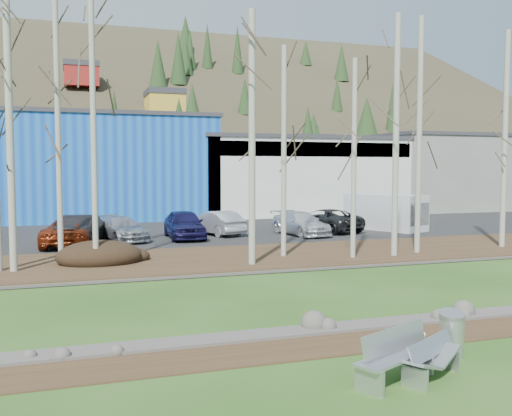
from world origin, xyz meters
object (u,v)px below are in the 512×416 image
object	(u,v)px
car_4	(184,224)
bench_damaged	(432,359)
seagull	(418,339)
car_1	(82,229)
car_3	(121,229)
van_white	(388,212)
litter_bin	(452,336)
car_6	(325,220)
car_7	(301,223)
bench_intact	(395,355)
car_2	(69,232)
car_5	(216,223)

from	to	relation	value
car_4	bench_damaged	bearing A→B (deg)	-87.05
seagull	car_4	xyz separation A→B (m)	(-1.40, 20.42, 0.76)
bench_damaged	car_1	distance (m)	22.12
car_3	van_white	xyz separation A→B (m)	(16.72, 0.35, 0.47)
litter_bin	car_6	distance (m)	23.10
car_7	van_white	xyz separation A→B (m)	(6.40, 0.91, 0.44)
bench_damaged	car_1	bearing A→B (deg)	76.50
bench_intact	car_4	distance (m)	22.08
bench_damaged	car_1	size ratio (longest dim) A/B	0.36
car_1	car_2	bearing A→B (deg)	44.45
car_1	car_3	bearing A→B (deg)	-138.55
car_4	car_2	bearing A→B (deg)	-167.14
car_3	seagull	bearing A→B (deg)	-94.31
car_7	car_4	bearing A→B (deg)	167.72
bench_damaged	car_4	xyz separation A→B (m)	(-0.53, 22.16, 0.56)
bench_intact	van_white	xyz separation A→B (m)	(13.48, 22.53, 0.76)
van_white	car_4	bearing A→B (deg)	158.89
bench_damaged	car_3	world-z (taller)	car_3
bench_damaged	bench_intact	bearing A→B (deg)	144.85
car_2	car_3	distance (m)	2.97
seagull	car_4	bearing A→B (deg)	90.50
seagull	car_1	world-z (taller)	car_1
car_2	car_6	world-z (taller)	car_6
bench_intact	car_2	world-z (taller)	car_2
car_6	car_7	bearing A→B (deg)	10.33
seagull	van_white	xyz separation A→B (m)	(11.86, 20.88, 1.08)
bench_damaged	car_6	bearing A→B (deg)	40.47
seagull	car_5	bearing A→B (deg)	84.59
car_5	car_7	bearing A→B (deg)	142.86
bench_intact	car_1	distance (m)	21.85
car_1	car_5	world-z (taller)	car_1
bench_intact	litter_bin	distance (m)	2.08
litter_bin	car_6	world-z (taller)	car_6
bench_intact	car_5	distance (m)	23.40
bench_damaged	litter_bin	size ratio (longest dim) A/B	1.89
car_3	van_white	size ratio (longest dim) A/B	0.81
car_6	van_white	size ratio (longest dim) A/B	0.92
car_1	car_6	bearing A→B (deg)	-158.10
bench_intact	car_2	size ratio (longest dim) A/B	0.41
car_1	seagull	bearing A→B (deg)	125.14
bench_damaged	car_2	size ratio (longest dim) A/B	0.34
bench_intact	seagull	size ratio (longest dim) A/B	4.49
car_4	seagull	bearing A→B (deg)	-84.51
litter_bin	car_5	size ratio (longest dim) A/B	0.21
bench_intact	car_5	xyz separation A→B (m)	(2.38, 23.28, 0.35)
car_2	car_4	size ratio (longest dim) A/B	1.07
car_4	car_5	world-z (taller)	car_4
bench_intact	car_3	distance (m)	22.42
bench_intact	seagull	bearing A→B (deg)	21.38
car_2	car_7	distance (m)	13.00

